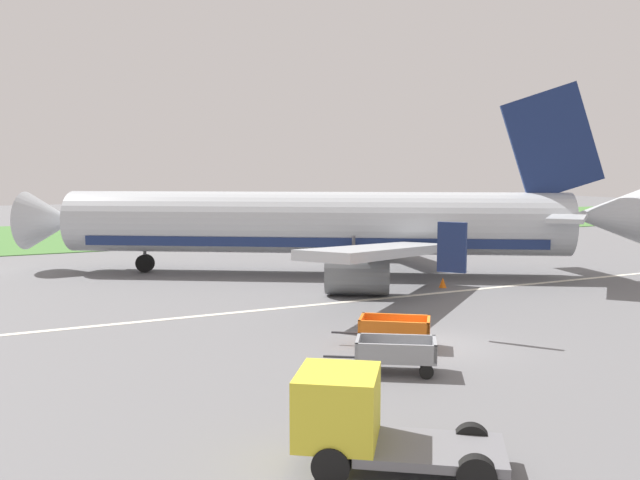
{
  "coord_description": "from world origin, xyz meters",
  "views": [
    {
      "loc": [
        -14.52,
        -20.16,
        6.41
      ],
      "look_at": [
        0.65,
        10.78,
        2.8
      ],
      "focal_mm": 38.6,
      "sensor_mm": 36.0,
      "label": 1
    }
  ],
  "objects_px": {
    "airplane": "(331,224)",
    "traffic_cone_near_plane": "(443,283)",
    "baggage_cart_nearest": "(395,354)",
    "baggage_cart_second_in_row": "(394,330)",
    "service_truck_beside_carts": "(360,418)"
  },
  "relations": [
    {
      "from": "baggage_cart_nearest",
      "to": "baggage_cart_second_in_row",
      "type": "height_order",
      "value": "same"
    },
    {
      "from": "airplane",
      "to": "baggage_cart_nearest",
      "type": "bearing_deg",
      "value": -111.18
    },
    {
      "from": "airplane",
      "to": "traffic_cone_near_plane",
      "type": "height_order",
      "value": "airplane"
    },
    {
      "from": "service_truck_beside_carts",
      "to": "baggage_cart_nearest",
      "type": "bearing_deg",
      "value": 51.55
    },
    {
      "from": "airplane",
      "to": "traffic_cone_near_plane",
      "type": "distance_m",
      "value": 7.99
    },
    {
      "from": "baggage_cart_nearest",
      "to": "service_truck_beside_carts",
      "type": "xyz_separation_m",
      "value": [
        -4.42,
        -5.57,
        0.5
      ]
    },
    {
      "from": "traffic_cone_near_plane",
      "to": "airplane",
      "type": "bearing_deg",
      "value": 116.69
    },
    {
      "from": "service_truck_beside_carts",
      "to": "airplane",
      "type": "bearing_deg",
      "value": 64.32
    },
    {
      "from": "baggage_cart_second_in_row",
      "to": "service_truck_beside_carts",
      "type": "relative_size",
      "value": 0.71
    },
    {
      "from": "baggage_cart_second_in_row",
      "to": "service_truck_beside_carts",
      "type": "xyz_separation_m",
      "value": [
        -6.05,
        -8.23,
        0.5
      ]
    },
    {
      "from": "baggage_cart_nearest",
      "to": "baggage_cart_second_in_row",
      "type": "xyz_separation_m",
      "value": [
        1.64,
        2.66,
        0.0
      ]
    },
    {
      "from": "airplane",
      "to": "service_truck_beside_carts",
      "type": "bearing_deg",
      "value": -115.68
    },
    {
      "from": "service_truck_beside_carts",
      "to": "traffic_cone_near_plane",
      "type": "bearing_deg",
      "value": 49.45
    },
    {
      "from": "baggage_cart_nearest",
      "to": "traffic_cone_near_plane",
      "type": "xyz_separation_m",
      "value": [
        10.61,
        12.0,
        -0.33
      ]
    },
    {
      "from": "baggage_cart_nearest",
      "to": "traffic_cone_near_plane",
      "type": "relative_size",
      "value": 6.1
    }
  ]
}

